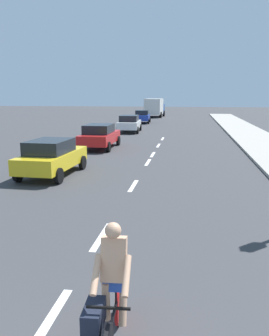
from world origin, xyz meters
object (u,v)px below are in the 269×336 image
Objects in this scene: cyclist at (110,293)px; delivery_truck at (155,107)px; parked_car_yellow at (52,156)px; parked_car_red at (100,136)px; parked_car_blue at (142,116)px; parked_car_white at (129,123)px.

delivery_truck is at bearing -88.49° from cyclist.
parked_car_yellow is at bearing -67.77° from cyclist.
delivery_truck is (0.35, 32.74, 0.66)m from parked_car_red.
parked_car_red is 20.87m from parked_car_blue.
parked_car_red is (0.09, 7.96, 0.00)m from parked_car_yellow.
parked_car_red is 0.69× the size of delivery_truck.
cyclist is at bearing -86.01° from parked_car_blue.
parked_car_yellow is 1.03× the size of parked_car_blue.
cyclist is at bearing -82.41° from delivery_truck.
cyclist is 18.65m from parked_car_red.
parked_car_blue is at bearing -88.93° from delivery_truck.
parked_car_blue is 11.89m from delivery_truck.
parked_car_blue is (0.02, 20.87, -0.00)m from parked_car_red.
parked_car_blue is at bearing 91.89° from parked_car_yellow.
parked_car_yellow and parked_car_red have the same top height.
cyclist is at bearing -83.72° from parked_car_white.
parked_car_white is 1.07× the size of parked_car_blue.
cyclist is at bearing -75.06° from parked_car_red.
cyclist reaches higher than parked_car_blue.
parked_car_red is at bearing -87.97° from delivery_truck.
parked_car_blue is at bearing 90.12° from parked_car_red.
parked_car_white is 0.69× the size of delivery_truck.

